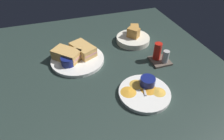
{
  "coord_description": "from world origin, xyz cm",
  "views": [
    {
      "loc": [
        70.23,
        -20.35,
        56.13
      ],
      "look_at": [
        9.2,
        -0.45,
        3.0
      ],
      "focal_mm": 30.65,
      "sensor_mm": 36.0,
      "label": 1
    }
  ],
  "objects_px": {
    "plate_sandwich_main": "(78,60)",
    "ramekin_light_gravy": "(148,81)",
    "sandwich_half_near": "(83,49)",
    "spoon_by_dark_ramekin": "(77,58)",
    "spoon_by_gravy_ramekin": "(143,83)",
    "plate_chips_companion": "(144,93)",
    "ramekin_dark_sauce": "(68,61)",
    "bread_basket_rear": "(133,38)",
    "condiment_caddy": "(160,56)",
    "sandwich_half_far": "(67,55)"
  },
  "relations": [
    {
      "from": "plate_sandwich_main",
      "to": "ramekin_light_gravy",
      "type": "bearing_deg",
      "value": 41.29
    },
    {
      "from": "sandwich_half_near",
      "to": "spoon_by_dark_ramekin",
      "type": "bearing_deg",
      "value": -47.67
    },
    {
      "from": "spoon_by_dark_ramekin",
      "to": "spoon_by_gravy_ramekin",
      "type": "bearing_deg",
      "value": 41.74
    },
    {
      "from": "spoon_by_dark_ramekin",
      "to": "plate_chips_companion",
      "type": "relative_size",
      "value": 0.44
    },
    {
      "from": "spoon_by_dark_ramekin",
      "to": "spoon_by_gravy_ramekin",
      "type": "height_order",
      "value": "same"
    },
    {
      "from": "ramekin_dark_sauce",
      "to": "bread_basket_rear",
      "type": "bearing_deg",
      "value": 107.81
    },
    {
      "from": "condiment_caddy",
      "to": "sandwich_half_far",
      "type": "bearing_deg",
      "value": -108.13
    },
    {
      "from": "ramekin_light_gravy",
      "to": "bread_basket_rear",
      "type": "height_order",
      "value": "bread_basket_rear"
    },
    {
      "from": "spoon_by_dark_ramekin",
      "to": "bread_basket_rear",
      "type": "relative_size",
      "value": 0.49
    },
    {
      "from": "plate_chips_companion",
      "to": "condiment_caddy",
      "type": "bearing_deg",
      "value": 137.36
    },
    {
      "from": "plate_chips_companion",
      "to": "bread_basket_rear",
      "type": "bearing_deg",
      "value": 163.51
    },
    {
      "from": "plate_sandwich_main",
      "to": "spoon_by_dark_ramekin",
      "type": "xyz_separation_m",
      "value": [
        0.0,
        -0.0,
        0.01
      ]
    },
    {
      "from": "sandwich_half_far",
      "to": "ramekin_light_gravy",
      "type": "distance_m",
      "value": 0.4
    },
    {
      "from": "spoon_by_gravy_ramekin",
      "to": "bread_basket_rear",
      "type": "xyz_separation_m",
      "value": [
        -0.35,
        0.1,
        0.0
      ]
    },
    {
      "from": "bread_basket_rear",
      "to": "plate_chips_companion",
      "type": "bearing_deg",
      "value": -16.49
    },
    {
      "from": "plate_chips_companion",
      "to": "sandwich_half_near",
      "type": "bearing_deg",
      "value": -152.16
    },
    {
      "from": "ramekin_dark_sauce",
      "to": "spoon_by_gravy_ramekin",
      "type": "bearing_deg",
      "value": 50.26
    },
    {
      "from": "sandwich_half_near",
      "to": "ramekin_light_gravy",
      "type": "distance_m",
      "value": 0.37
    },
    {
      "from": "plate_chips_companion",
      "to": "plate_sandwich_main",
      "type": "bearing_deg",
      "value": -144.88
    },
    {
      "from": "sandwich_half_near",
      "to": "bread_basket_rear",
      "type": "relative_size",
      "value": 0.82
    },
    {
      "from": "plate_sandwich_main",
      "to": "bread_basket_rear",
      "type": "xyz_separation_m",
      "value": [
        -0.09,
        0.33,
        0.02
      ]
    },
    {
      "from": "sandwich_half_far",
      "to": "plate_chips_companion",
      "type": "distance_m",
      "value": 0.41
    },
    {
      "from": "ramekin_light_gravy",
      "to": "spoon_by_dark_ramekin",
      "type": "bearing_deg",
      "value": -137.95
    },
    {
      "from": "bread_basket_rear",
      "to": "ramekin_light_gravy",
      "type": "bearing_deg",
      "value": -14.03
    },
    {
      "from": "spoon_by_gravy_ramekin",
      "to": "sandwich_half_far",
      "type": "bearing_deg",
      "value": -135.17
    },
    {
      "from": "sandwich_half_far",
      "to": "spoon_by_dark_ramekin",
      "type": "height_order",
      "value": "sandwich_half_far"
    },
    {
      "from": "sandwich_half_near",
      "to": "sandwich_half_far",
      "type": "xyz_separation_m",
      "value": [
        0.02,
        -0.08,
        0.0
      ]
    },
    {
      "from": "ramekin_dark_sauce",
      "to": "ramekin_light_gravy",
      "type": "distance_m",
      "value": 0.37
    },
    {
      "from": "condiment_caddy",
      "to": "plate_chips_companion",
      "type": "bearing_deg",
      "value": -42.64
    },
    {
      "from": "ramekin_dark_sauce",
      "to": "plate_chips_companion",
      "type": "bearing_deg",
      "value": 43.97
    },
    {
      "from": "plate_sandwich_main",
      "to": "sandwich_half_near",
      "type": "height_order",
      "value": "sandwich_half_near"
    },
    {
      "from": "ramekin_light_gravy",
      "to": "bread_basket_rear",
      "type": "xyz_separation_m",
      "value": [
        -0.36,
        0.09,
        -0.01
      ]
    },
    {
      "from": "sandwich_half_far",
      "to": "condiment_caddy",
      "type": "relative_size",
      "value": 1.54
    },
    {
      "from": "spoon_by_gravy_ramekin",
      "to": "sandwich_half_near",
      "type": "bearing_deg",
      "value": -147.1
    },
    {
      "from": "plate_chips_companion",
      "to": "ramekin_light_gravy",
      "type": "bearing_deg",
      "value": 140.19
    },
    {
      "from": "ramekin_dark_sauce",
      "to": "spoon_by_gravy_ramekin",
      "type": "height_order",
      "value": "ramekin_dark_sauce"
    },
    {
      "from": "sandwich_half_far",
      "to": "spoon_by_dark_ramekin",
      "type": "distance_m",
      "value": 0.05
    },
    {
      "from": "bread_basket_rear",
      "to": "condiment_caddy",
      "type": "height_order",
      "value": "condiment_caddy"
    },
    {
      "from": "sandwich_half_near",
      "to": "sandwich_half_far",
      "type": "distance_m",
      "value": 0.08
    },
    {
      "from": "spoon_by_dark_ramekin",
      "to": "plate_chips_companion",
      "type": "bearing_deg",
      "value": 35.88
    },
    {
      "from": "spoon_by_dark_ramekin",
      "to": "spoon_by_gravy_ramekin",
      "type": "xyz_separation_m",
      "value": [
        0.26,
        0.23,
        0.0
      ]
    },
    {
      "from": "ramekin_light_gravy",
      "to": "condiment_caddy",
      "type": "xyz_separation_m",
      "value": [
        -0.15,
        0.14,
        -0.0
      ]
    },
    {
      "from": "spoon_by_dark_ramekin",
      "to": "condiment_caddy",
      "type": "distance_m",
      "value": 0.4
    },
    {
      "from": "plate_chips_companion",
      "to": "spoon_by_dark_ramekin",
      "type": "bearing_deg",
      "value": -144.12
    },
    {
      "from": "spoon_by_gravy_ramekin",
      "to": "condiment_caddy",
      "type": "relative_size",
      "value": 1.04
    },
    {
      "from": "ramekin_light_gravy",
      "to": "condiment_caddy",
      "type": "distance_m",
      "value": 0.2
    },
    {
      "from": "sandwich_half_near",
      "to": "bread_basket_rear",
      "type": "distance_m",
      "value": 0.3
    },
    {
      "from": "plate_sandwich_main",
      "to": "spoon_by_dark_ramekin",
      "type": "bearing_deg",
      "value": -57.67
    },
    {
      "from": "ramekin_light_gravy",
      "to": "spoon_by_gravy_ramekin",
      "type": "height_order",
      "value": "ramekin_light_gravy"
    },
    {
      "from": "plate_chips_companion",
      "to": "spoon_by_gravy_ramekin",
      "type": "xyz_separation_m",
      "value": [
        -0.04,
        0.01,
        0.01
      ]
    }
  ]
}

